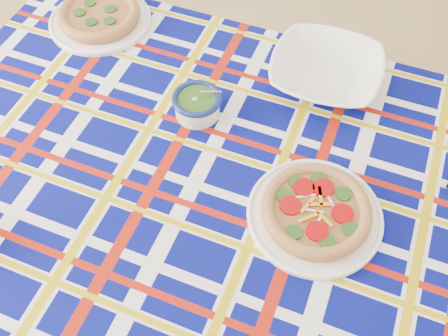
# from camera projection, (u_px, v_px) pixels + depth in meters

# --- Properties ---
(floor) EXTENTS (4.00, 4.00, 0.00)m
(floor) POSITION_uv_depth(u_px,v_px,m) (114.00, 178.00, 2.01)
(floor) COLOR #987D4E
(floor) RESTS_ON ground
(dining_table) EXTENTS (1.82, 1.47, 0.74)m
(dining_table) POSITION_uv_depth(u_px,v_px,m) (236.00, 196.00, 1.18)
(dining_table) COLOR brown
(dining_table) RESTS_ON floor
(tablecloth) EXTENTS (1.86, 1.51, 0.10)m
(tablecloth) POSITION_uv_depth(u_px,v_px,m) (236.00, 190.00, 1.16)
(tablecloth) COLOR #050A63
(tablecloth) RESTS_ON dining_table
(main_focaccia_plate) EXTENTS (0.38, 0.38, 0.06)m
(main_focaccia_plate) POSITION_uv_depth(u_px,v_px,m) (316.00, 210.00, 1.03)
(main_focaccia_plate) COLOR #935934
(main_focaccia_plate) RESTS_ON tablecloth
(pesto_bowl) EXTENTS (0.15, 0.15, 0.07)m
(pesto_bowl) POSITION_uv_depth(u_px,v_px,m) (197.00, 103.00, 1.19)
(pesto_bowl) COLOR #1C3E10
(pesto_bowl) RESTS_ON tablecloth
(serving_bowl) EXTENTS (0.35, 0.35, 0.07)m
(serving_bowl) POSITION_uv_depth(u_px,v_px,m) (326.00, 72.00, 1.26)
(serving_bowl) COLOR white
(serving_bowl) RESTS_ON tablecloth
(second_focaccia_plate) EXTENTS (0.36, 0.36, 0.05)m
(second_focaccia_plate) POSITION_uv_depth(u_px,v_px,m) (99.00, 15.00, 1.40)
(second_focaccia_plate) COLOR #935934
(second_focaccia_plate) RESTS_ON tablecloth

